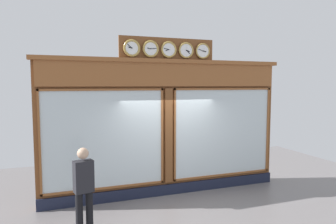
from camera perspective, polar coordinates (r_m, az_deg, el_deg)
The scene contains 2 objects.
shop_facade at distance 8.00m, azimuth -0.31°, elevation -2.66°, with size 6.54×0.42×4.07m.
pedestrian at distance 6.26m, azimuth -15.52°, elevation -13.30°, with size 0.40×0.30×1.69m.
Camera 1 is at (2.63, 7.35, 2.89)m, focal length 32.51 mm.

